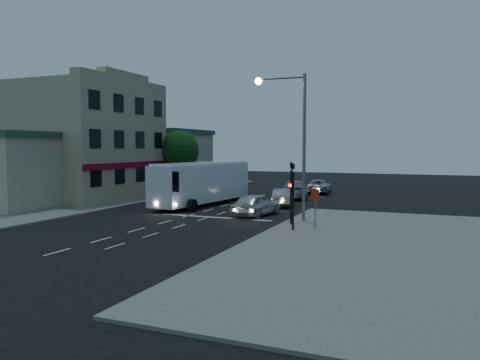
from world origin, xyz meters
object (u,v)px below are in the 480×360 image
at_px(traffic_signal_side, 293,188).
at_px(street_tree, 179,149).
at_px(streetlight, 294,130).
at_px(car_sedan_b, 295,189).
at_px(car_sedan_c, 318,186).
at_px(car_suv, 256,204).
at_px(tour_bus, 203,182).
at_px(car_sedan_a, 283,197).
at_px(regulatory_sign, 315,202).
at_px(traffic_signal_main, 291,185).

height_order(traffic_signal_side, street_tree, street_tree).
distance_m(traffic_signal_side, streetlight, 4.84).
xyz_separation_m(car_sedan_b, car_sedan_c, (0.90, 5.60, -0.13)).
height_order(car_sedan_c, street_tree, street_tree).
distance_m(car_suv, streetlight, 6.05).
xyz_separation_m(tour_bus, street_tree, (-6.42, 7.37, 2.63)).
xyz_separation_m(car_sedan_a, regulatory_sign, (4.86, -9.71, 0.90)).
height_order(traffic_signal_main, traffic_signal_side, same).
xyz_separation_m(regulatory_sign, street_tree, (-17.51, 15.26, 2.90)).
bearing_deg(car_sedan_a, regulatory_sign, 104.21).
bearing_deg(streetlight, car_suv, 152.48).
distance_m(car_sedan_b, regulatory_sign, 16.44).
bearing_deg(traffic_signal_main, traffic_signal_side, -70.51).
bearing_deg(tour_bus, streetlight, -24.81).
bearing_deg(car_sedan_c, car_sedan_b, 72.21).
bearing_deg(car_sedan_b, car_sedan_c, -112.35).
distance_m(car_sedan_b, traffic_signal_main, 15.03).
bearing_deg(street_tree, car_sedan_c, 24.30).
relative_size(car_sedan_b, traffic_signal_side, 1.40).
bearing_deg(regulatory_sign, street_tree, 138.92).
xyz_separation_m(traffic_signal_side, streetlight, (-0.96, 3.40, 3.31)).
relative_size(car_sedan_a, traffic_signal_side, 1.03).
distance_m(traffic_signal_main, traffic_signal_side, 2.10).
xyz_separation_m(car_suv, traffic_signal_main, (3.33, -3.02, 1.65)).
distance_m(tour_bus, car_sedan_c, 14.70).
relative_size(car_sedan_b, streetlight, 0.64).
bearing_deg(streetlight, car_sedan_a, 111.73).
relative_size(traffic_signal_side, regulatory_sign, 1.86).
bearing_deg(traffic_signal_side, regulatory_sign, 43.92).
xyz_separation_m(car_sedan_b, traffic_signal_side, (4.56, -16.42, 1.59)).
height_order(traffic_signal_side, regulatory_sign, traffic_signal_side).
xyz_separation_m(car_sedan_a, street_tree, (-12.65, 5.55, 3.80)).
distance_m(car_sedan_c, regulatory_sign, 21.59).
bearing_deg(regulatory_sign, car_sedan_c, 102.49).
relative_size(car_sedan_c, streetlight, 0.56).
bearing_deg(traffic_signal_side, traffic_signal_main, 109.49).
bearing_deg(car_sedan_b, streetlight, 92.26).
xyz_separation_m(traffic_signal_side, regulatory_sign, (1.00, 0.96, -0.82)).
distance_m(car_sedan_a, traffic_signal_main, 9.41).
distance_m(car_sedan_c, traffic_signal_side, 22.39).
bearing_deg(regulatory_sign, car_sedan_a, 116.56).
bearing_deg(car_sedan_c, car_sedan_a, 80.36).
relative_size(tour_bus, streetlight, 1.27).
height_order(car_sedan_c, traffic_signal_main, traffic_signal_main).
relative_size(car_suv, traffic_signal_main, 1.10).
bearing_deg(streetlight, tour_bus, 149.14).
relative_size(car_sedan_c, traffic_signal_main, 1.23).
relative_size(traffic_signal_main, traffic_signal_side, 1.00).
bearing_deg(traffic_signal_main, car_suv, 137.75).
height_order(tour_bus, traffic_signal_main, traffic_signal_main).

